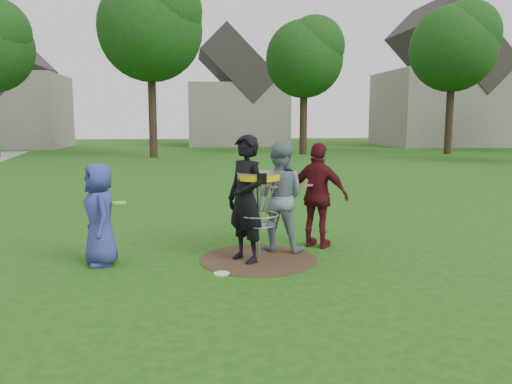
{
  "coord_description": "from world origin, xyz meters",
  "views": [
    {
      "loc": [
        -1.02,
        -7.31,
        2.11
      ],
      "look_at": [
        0.0,
        0.3,
        1.0
      ],
      "focal_mm": 35.0,
      "sensor_mm": 36.0,
      "label": 1
    }
  ],
  "objects": [
    {
      "name": "ground",
      "position": [
        0.0,
        0.0,
        0.0
      ],
      "size": [
        100.0,
        100.0,
        0.0
      ],
      "primitive_type": "plane",
      "color": "#19470F",
      "rests_on": "ground"
    },
    {
      "name": "dirt_patch",
      "position": [
        0.0,
        0.0,
        0.0
      ],
      "size": [
        1.8,
        1.8,
        0.01
      ],
      "primitive_type": "cylinder",
      "color": "#47331E",
      "rests_on": "ground"
    },
    {
      "name": "player_blue",
      "position": [
        -2.33,
        0.06,
        0.75
      ],
      "size": [
        0.7,
        0.85,
        1.5
      ],
      "primitive_type": "imported",
      "rotation": [
        0.0,
        0.0,
        -1.22
      ],
      "color": "#32378B",
      "rests_on": "ground"
    },
    {
      "name": "player_black",
      "position": [
        -0.2,
        -0.06,
        0.95
      ],
      "size": [
        0.77,
        0.83,
        1.9
      ],
      "primitive_type": "imported",
      "rotation": [
        0.0,
        0.0,
        -0.96
      ],
      "color": "black",
      "rests_on": "ground"
    },
    {
      "name": "player_grey",
      "position": [
        0.4,
        0.51,
        0.88
      ],
      "size": [
        1.05,
        0.94,
        1.76
      ],
      "primitive_type": "imported",
      "rotation": [
        0.0,
        0.0,
        2.75
      ],
      "color": "slate",
      "rests_on": "ground"
    },
    {
      "name": "player_maroon",
      "position": [
        1.09,
        0.63,
        0.87
      ],
      "size": [
        1.07,
        0.96,
        1.75
      ],
      "primitive_type": "imported",
      "rotation": [
        0.0,
        0.0,
        2.48
      ],
      "color": "#511217",
      "rests_on": "ground"
    },
    {
      "name": "disc_on_grass",
      "position": [
        -0.61,
        -0.65,
        0.01
      ],
      "size": [
        0.22,
        0.22,
        0.02
      ],
      "primitive_type": "cylinder",
      "color": "silver",
      "rests_on": "ground"
    },
    {
      "name": "disc_golf_basket",
      "position": [
        0.0,
        -0.0,
        1.02
      ],
      "size": [
        0.66,
        0.67,
        1.38
      ],
      "color": "#9EA0A5",
      "rests_on": "ground"
    },
    {
      "name": "held_discs",
      "position": [
        -0.23,
        0.21,
        1.06
      ],
      "size": [
        3.11,
        0.69,
        0.27
      ],
      "color": "#89DE18",
      "rests_on": "ground"
    },
    {
      "name": "tree_row",
      "position": [
        0.44,
        20.67,
        6.21
      ],
      "size": [
        51.2,
        17.42,
        9.9
      ],
      "color": "#38281C",
      "rests_on": "ground"
    },
    {
      "name": "house_row",
      "position": [
        4.78,
        33.07,
        4.14
      ],
      "size": [
        44.5,
        10.65,
        11.62
      ],
      "color": "gray",
      "rests_on": "ground"
    }
  ]
}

